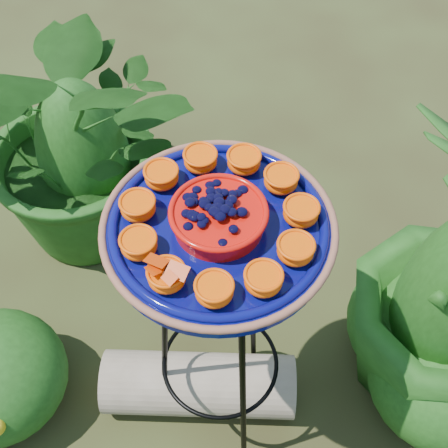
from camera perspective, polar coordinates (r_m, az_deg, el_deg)
The scene contains 5 objects.
ground_plane at distance 1.87m, azimuth -4.26°, elevation -17.88°, with size 20.00×20.00×0.00m, color black.
tripod_stand at distance 1.43m, azimuth -0.39°, elevation -8.96°, with size 0.33×0.34×0.82m.
feeder_dish at distance 1.13m, azimuth -0.49°, elevation -0.19°, with size 0.47×0.47×0.10m.
driftwood_log at distance 1.82m, azimuth -2.32°, elevation -14.42°, with size 0.18×0.18×0.53m, color tan.
shrub_back_left at distance 1.94m, azimuth -13.15°, elevation 8.01°, with size 0.79×0.68×0.88m, color #194512.
Camera 1 is at (0.42, -0.48, 1.76)m, focal length 50.00 mm.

